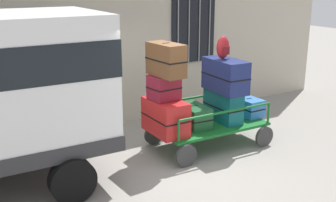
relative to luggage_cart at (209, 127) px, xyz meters
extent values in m
plane|color=gray|center=(-0.98, -0.22, -0.38)|extent=(40.00, 40.00, 0.00)
cube|color=#BCB29E|center=(-0.98, 2.26, 2.12)|extent=(12.00, 0.30, 5.00)
cube|color=black|center=(0.98, 2.09, 1.62)|extent=(1.20, 0.04, 1.50)
cylinder|color=gray|center=(0.53, 2.05, 1.62)|extent=(0.03, 0.03, 1.50)
cylinder|color=gray|center=(0.83, 2.05, 1.62)|extent=(0.03, 0.03, 1.50)
cylinder|color=gray|center=(1.13, 2.05, 1.62)|extent=(0.03, 0.03, 1.50)
cylinder|color=gray|center=(1.43, 2.05, 1.62)|extent=(0.03, 0.03, 1.50)
cylinder|color=black|center=(-3.02, -0.78, -0.03)|extent=(0.70, 0.22, 0.70)
cube|color=#146023|center=(0.00, 0.00, 0.06)|extent=(2.16, 1.16, 0.05)
cylinder|color=#383838|center=(0.92, -0.60, -0.17)|extent=(0.41, 0.06, 0.41)
cylinder|color=#383838|center=(0.92, 0.60, -0.17)|extent=(0.41, 0.06, 0.41)
cylinder|color=#383838|center=(-0.92, -0.60, -0.17)|extent=(0.41, 0.06, 0.41)
cylinder|color=#383838|center=(-0.92, 0.60, -0.17)|extent=(0.41, 0.06, 0.41)
cylinder|color=#146023|center=(1.04, -0.54, 0.28)|extent=(0.04, 0.04, 0.40)
cylinder|color=#146023|center=(1.04, 0.54, 0.28)|extent=(0.04, 0.04, 0.40)
cylinder|color=#146023|center=(-1.04, -0.54, 0.28)|extent=(0.04, 0.04, 0.40)
cylinder|color=#146023|center=(-1.04, 0.54, 0.28)|extent=(0.04, 0.04, 0.40)
cylinder|color=#146023|center=(0.00, -0.54, 0.48)|extent=(2.08, 0.04, 0.04)
cylinder|color=#146023|center=(0.00, 0.54, 0.48)|extent=(2.08, 0.04, 0.04)
cube|color=#B21E1E|center=(-1.00, -0.01, 0.40)|extent=(0.53, 0.94, 0.63)
cube|color=black|center=(-1.00, -0.01, 0.40)|extent=(0.55, 0.95, 0.02)
cube|color=black|center=(-1.00, -0.01, 0.71)|extent=(0.16, 0.03, 0.02)
cube|color=maroon|center=(-1.00, 0.04, 0.94)|extent=(0.53, 0.48, 0.44)
cube|color=black|center=(-1.00, 0.04, 0.94)|extent=(0.54, 0.49, 0.02)
cube|color=black|center=(-1.00, 0.04, 1.16)|extent=(0.16, 0.05, 0.02)
cube|color=brown|center=(-1.00, -0.04, 1.46)|extent=(0.43, 0.80, 0.58)
cube|color=black|center=(-1.00, -0.04, 1.46)|extent=(0.44, 0.81, 0.02)
cube|color=black|center=(-1.00, -0.04, 1.74)|extent=(0.13, 0.04, 0.02)
cube|color=#194C28|center=(-0.33, 0.04, 0.28)|extent=(0.47, 0.77, 0.40)
cube|color=black|center=(-0.33, 0.04, 0.28)|extent=(0.48, 0.78, 0.02)
cube|color=black|center=(-0.33, 0.04, 0.48)|extent=(0.15, 0.04, 0.02)
cube|color=#0F5960|center=(0.33, 0.01, 0.39)|extent=(0.37, 0.87, 0.61)
cube|color=black|center=(0.33, 0.01, 0.39)|extent=(0.38, 0.88, 0.02)
cube|color=black|center=(0.33, 0.01, 0.69)|extent=(0.13, 0.03, 0.02)
cube|color=navy|center=(0.33, -0.03, 1.02)|extent=(0.51, 0.99, 0.63)
cube|color=black|center=(0.33, -0.03, 1.02)|extent=(0.52, 1.00, 0.02)
cube|color=black|center=(0.33, -0.03, 1.33)|extent=(0.16, 0.04, 0.02)
cube|color=#3372C6|center=(1.00, 0.00, 0.26)|extent=(0.40, 0.59, 0.36)
cube|color=black|center=(1.00, 0.00, 0.26)|extent=(0.41, 0.60, 0.02)
cube|color=black|center=(1.00, 0.00, 0.44)|extent=(0.14, 0.03, 0.02)
ellipsoid|color=maroon|center=(0.29, 0.02, 1.56)|extent=(0.27, 0.19, 0.44)
cube|color=maroon|center=(0.29, -0.07, 1.52)|extent=(0.14, 0.06, 0.15)
camera|label=1|loc=(-4.59, -6.28, 2.84)|focal=44.51mm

